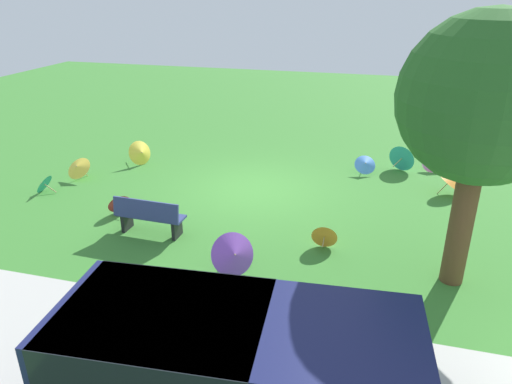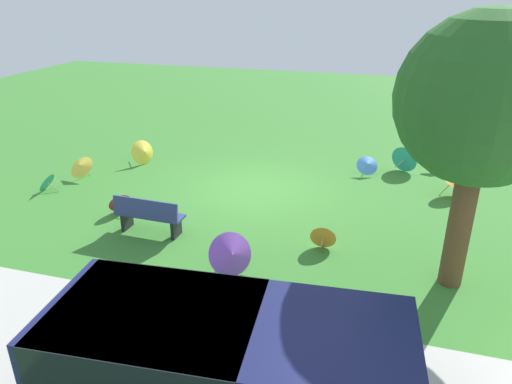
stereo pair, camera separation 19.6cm
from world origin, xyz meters
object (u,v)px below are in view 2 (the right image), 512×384
at_px(van_dark, 214,357).
at_px(parasol_red_0, 119,201).
at_px(parasol_blue_0, 367,165).
at_px(parasol_purple_1, 231,254).
at_px(parasol_teal_0, 405,158).
at_px(parasol_yellow_1, 80,166).
at_px(shade_tree, 483,102).
at_px(parasol_pink_0, 435,164).
at_px(park_bench, 149,215).
at_px(parasol_teal_1, 46,182).
at_px(parasol_yellow_0, 143,152).
at_px(parasol_orange_1, 454,181).
at_px(parasol_orange_0, 323,236).

distance_m(van_dark, parasol_red_0, 6.81).
height_order(parasol_blue_0, parasol_purple_1, parasol_purple_1).
bearing_deg(van_dark, parasol_teal_0, -103.23).
bearing_deg(parasol_red_0, parasol_yellow_1, -36.53).
bearing_deg(shade_tree, parasol_pink_0, -90.09).
bearing_deg(park_bench, parasol_yellow_1, -35.34).
relative_size(parasol_red_0, parasol_pink_0, 1.10).
distance_m(parasol_teal_0, parasol_teal_1, 10.48).
bearing_deg(parasol_yellow_0, parasol_teal_0, -168.51).
distance_m(parasol_red_0, parasol_pink_0, 9.29).
height_order(van_dark, parasol_yellow_0, van_dark).
height_order(parasol_red_0, parasol_yellow_1, parasol_yellow_1).
bearing_deg(parasol_teal_1, van_dark, 141.44).
height_order(van_dark, parasol_orange_1, van_dark).
relative_size(shade_tree, parasol_blue_0, 6.79).
height_order(parasol_orange_1, parasol_teal_1, parasol_orange_1).
relative_size(park_bench, shade_tree, 0.32).
bearing_deg(parasol_pink_0, parasol_teal_1, 23.47).
bearing_deg(park_bench, parasol_teal_1, -20.21).
xyz_separation_m(parasol_teal_0, parasol_yellow_1, (9.14, 3.29, -0.03)).
bearing_deg(shade_tree, park_bench, -1.45).
height_order(shade_tree, parasol_teal_0, shade_tree).
relative_size(van_dark, parasol_teal_0, 5.35).
bearing_deg(parasol_blue_0, parasol_yellow_1, 18.27).
xyz_separation_m(parasol_blue_0, parasol_red_0, (5.77, 4.36, -0.03)).
relative_size(park_bench, parasol_yellow_1, 1.98).
bearing_deg(parasol_pink_0, parasol_purple_1, 59.43).
height_order(park_bench, parasol_orange_0, park_bench).
bearing_deg(parasol_pink_0, parasol_yellow_0, 11.37).
bearing_deg(parasol_red_0, parasol_teal_0, -143.97).
bearing_deg(parasol_yellow_1, parasol_blue_0, -161.73).
height_order(parasol_teal_0, parasol_purple_1, parasol_purple_1).
bearing_deg(parasol_red_0, parasol_teal_1, -13.14).
bearing_deg(parasol_orange_0, parasol_red_0, -4.02).
bearing_deg(parasol_pink_0, parasol_yellow_1, 18.96).
xyz_separation_m(parasol_teal_1, parasol_red_0, (-2.67, 0.62, 0.02)).
relative_size(parasol_yellow_0, parasol_purple_1, 0.83).
bearing_deg(parasol_purple_1, parasol_teal_1, -21.61).
relative_size(parasol_orange_1, parasol_yellow_0, 0.90).
distance_m(park_bench, parasol_purple_1, 2.55).
relative_size(shade_tree, parasol_teal_1, 8.45).
height_order(shade_tree, parasol_yellow_1, shade_tree).
bearing_deg(parasol_yellow_0, parasol_yellow_1, 55.22).
xyz_separation_m(parasol_orange_0, parasol_yellow_1, (7.48, -2.06, 0.10)).
distance_m(van_dark, shade_tree, 5.83).
xyz_separation_m(parasol_teal_0, parasol_pink_0, (-0.89, -0.16, -0.14)).
relative_size(parasol_yellow_0, parasol_yellow_1, 1.05).
height_order(van_dark, parasol_pink_0, van_dark).
relative_size(parasol_orange_0, parasol_blue_0, 0.78).
bearing_deg(parasol_purple_1, park_bench, -23.93).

